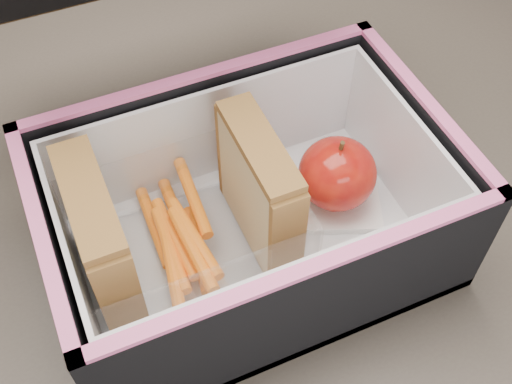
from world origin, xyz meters
TOP-DOWN VIEW (x-y plane):
  - kitchen_table at (0.00, 0.00)m, footprint 1.20×0.80m
  - lunch_bag at (0.03, 0.01)m, footprint 0.30×0.34m
  - plastic_tub at (-0.02, 0.01)m, footprint 0.17×0.12m
  - sandwich_left at (-0.08, 0.01)m, footprint 0.03×0.10m
  - sandwich_right at (0.04, 0.01)m, footprint 0.03×0.10m
  - carrot_sticks at (-0.02, 0.02)m, footprint 0.06×0.13m
  - paper_napkin at (0.12, 0.02)m, footprint 0.09×0.09m
  - red_apple at (0.12, 0.02)m, footprint 0.08×0.08m

SIDE VIEW (x-z plane):
  - kitchen_table at x=0.00m, z-range 0.28..1.03m
  - paper_napkin at x=0.12m, z-range 0.76..0.77m
  - carrot_sticks at x=-0.02m, z-range 0.77..0.80m
  - plastic_tub at x=-0.02m, z-range 0.76..0.83m
  - red_apple at x=0.12m, z-range 0.77..0.84m
  - lunch_bag at x=0.03m, z-range 0.69..0.94m
  - sandwich_right at x=0.04m, z-range 0.77..0.88m
  - sandwich_left at x=-0.08m, z-range 0.77..0.88m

